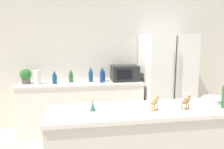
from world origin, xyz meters
TOP-DOWN VIEW (x-y plane):
  - wall_back at (0.00, 2.73)m, footprint 8.00×0.06m
  - back_counter at (-0.53, 2.40)m, footprint 2.15×0.63m
  - refrigerator at (1.02, 2.31)m, footprint 0.86×0.76m
  - potted_plant at (-1.46, 2.42)m, footprint 0.19×0.19m
  - paper_towel_roll at (-1.26, 2.37)m, footprint 0.12×0.12m
  - microwave at (0.26, 2.42)m, footprint 0.48×0.37m
  - back_bottle_0 at (-0.98, 2.34)m, footprint 0.08×0.08m
  - back_bottle_1 at (-0.71, 2.44)m, footprint 0.08×0.08m
  - back_bottle_2 at (-0.36, 2.42)m, footprint 0.08×0.08m
  - back_bottle_3 at (-0.18, 2.30)m, footprint 0.06×0.06m
  - back_bottle_4 at (-0.13, 2.44)m, footprint 0.08×0.08m
  - fruit_bowl at (0.71, 0.46)m, footprint 0.22×0.22m
  - camel_figurine at (0.05, 0.33)m, footprint 0.11×0.09m
  - camel_figurine_second at (0.34, 0.31)m, footprint 0.10×0.07m
  - wise_man_figurine_crimson at (-0.48, 0.41)m, footprint 0.05×0.05m

SIDE VIEW (x-z plane):
  - back_counter at x=-0.53m, z-range 0.00..0.89m
  - refrigerator at x=1.02m, z-range 0.00..1.73m
  - back_bottle_0 at x=-0.98m, z-range 0.89..1.12m
  - back_bottle_1 at x=-0.71m, z-range 0.89..1.12m
  - paper_towel_roll at x=-1.26m, z-range 0.89..1.12m
  - back_bottle_4 at x=-0.13m, z-range 0.89..1.14m
  - back_bottle_2 at x=-0.36m, z-range 0.88..1.16m
  - back_bottle_3 at x=-0.18m, z-range 0.88..1.16m
  - potted_plant at x=-1.46m, z-range 0.90..1.15m
  - microwave at x=0.26m, z-range 0.89..1.17m
  - fruit_bowl at x=0.71m, z-range 1.01..1.06m
  - wise_man_figurine_crimson at x=-0.48m, z-range 0.99..1.11m
  - camel_figurine_second at x=0.34m, z-range 1.01..1.14m
  - camel_figurine at x=0.05m, z-range 1.01..1.15m
  - wall_back at x=0.00m, z-range 0.00..2.55m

